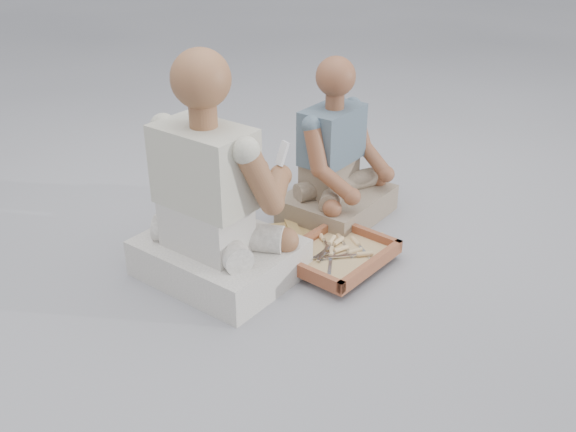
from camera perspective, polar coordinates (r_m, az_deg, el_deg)
ground at (r=2.70m, az=3.12°, el=-6.21°), size 60.00×60.00×0.00m
carved_panel at (r=2.95m, az=-2.13°, el=-2.65°), size 0.62×0.52×0.04m
tool_tray at (r=2.81m, az=4.51°, el=-3.47°), size 0.55×0.49×0.06m
chisel_0 at (r=2.80m, az=3.86°, el=-3.44°), size 0.15×0.18×0.02m
chisel_1 at (r=2.89m, az=6.20°, el=-2.48°), size 0.07×0.22×0.02m
chisel_2 at (r=2.82m, az=4.36°, el=-3.06°), size 0.22×0.03×0.02m
chisel_3 at (r=2.87m, az=4.24°, el=-2.41°), size 0.21×0.09×0.02m
chisel_4 at (r=2.83m, az=5.61°, el=-3.25°), size 0.22×0.04×0.02m
chisel_5 at (r=2.91m, az=3.10°, el=-2.01°), size 0.08×0.22×0.02m
chisel_6 at (r=2.87m, az=3.77°, el=-2.37°), size 0.19×0.14×0.02m
chisel_7 at (r=2.80m, az=6.40°, el=-3.42°), size 0.21×0.10×0.02m
chisel_8 at (r=2.92m, az=4.78°, el=-2.14°), size 0.09×0.21×0.02m
wood_chip_0 at (r=3.11m, az=8.37°, el=-1.56°), size 0.02×0.02×0.00m
wood_chip_1 at (r=3.01m, az=5.43°, el=-2.40°), size 0.02×0.02×0.00m
wood_chip_2 at (r=2.90m, az=6.83°, el=-3.73°), size 0.02×0.02×0.00m
wood_chip_3 at (r=2.96m, az=-0.92°, el=-2.90°), size 0.02×0.02×0.00m
wood_chip_4 at (r=3.00m, az=3.69°, el=-2.46°), size 0.02×0.02×0.00m
wood_chip_5 at (r=2.74m, az=5.51°, el=-5.74°), size 0.02×0.02×0.00m
wood_chip_6 at (r=2.79m, az=2.33°, el=-4.97°), size 0.02×0.02×0.00m
wood_chip_7 at (r=2.95m, az=4.05°, el=-3.04°), size 0.02×0.02×0.00m
craftsman at (r=2.63m, az=-6.46°, el=0.98°), size 0.74×0.76×0.98m
companion at (r=3.15m, az=4.34°, el=4.40°), size 0.63×0.56×0.80m
mobile_phone at (r=2.78m, az=-0.50°, el=5.61°), size 0.05×0.04×0.10m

